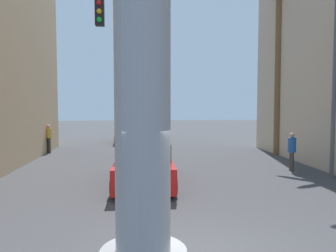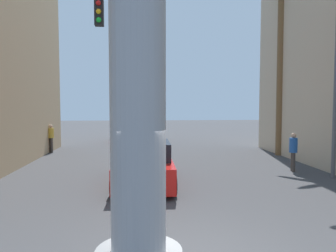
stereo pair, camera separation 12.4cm
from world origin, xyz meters
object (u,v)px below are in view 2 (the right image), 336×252
object	(u,v)px
car_far	(130,132)
pedestrian_far_left	(51,136)
car_lead	(144,164)
street_lamp	(328,64)
palm_tree_mid_right	(281,56)
pedestrian_mid_right	(293,149)

from	to	relation	value
car_far	pedestrian_far_left	distance (m)	7.07
car_lead	street_lamp	bearing A→B (deg)	1.88
car_lead	pedestrian_far_left	world-z (taller)	pedestrian_far_left
street_lamp	pedestrian_far_left	size ratio (longest dim) A/B	4.33
car_far	palm_tree_mid_right	world-z (taller)	palm_tree_mid_right
car_lead	pedestrian_far_left	xyz separation A→B (m)	(-5.41, 8.09, 0.29)
car_far	car_lead	bearing A→B (deg)	-86.16
car_lead	pedestrian_mid_right	xyz separation A→B (m)	(6.41, 1.60, 0.26)
car_far	pedestrian_far_left	world-z (taller)	pedestrian_far_left
palm_tree_mid_right	pedestrian_far_left	distance (m)	14.08
car_lead	palm_tree_mid_right	distance (m)	11.00
car_far	palm_tree_mid_right	size ratio (longest dim) A/B	0.48
car_far	pedestrian_far_left	xyz separation A→B (m)	(-4.50, -5.45, 0.25)
pedestrian_far_left	street_lamp	bearing A→B (deg)	-32.27
street_lamp	pedestrian_far_left	xyz separation A→B (m)	(-12.44, 7.85, -3.41)
car_lead	palm_tree_mid_right	xyz separation A→B (m)	(7.76, 6.10, 4.87)
car_lead	pedestrian_mid_right	distance (m)	6.61
car_far	pedestrian_mid_right	distance (m)	14.00
street_lamp	pedestrian_mid_right	size ratio (longest dim) A/B	4.40
pedestrian_mid_right	street_lamp	bearing A→B (deg)	-65.68
palm_tree_mid_right	pedestrian_far_left	bearing A→B (deg)	171.41
street_lamp	pedestrian_far_left	distance (m)	15.10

